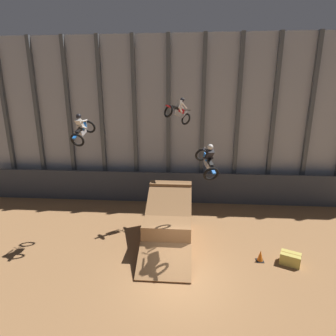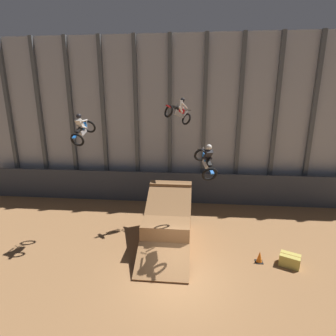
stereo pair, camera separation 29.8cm
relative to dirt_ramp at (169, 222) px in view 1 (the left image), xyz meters
The scene contains 9 objects.
ground_plane 3.76m from the dirt_ramp, 77.77° to the right, with size 60.00×60.00×0.00m, color #996B42.
arena_back_wall 8.26m from the dirt_ramp, 83.26° to the left, with size 32.00×0.40×12.11m.
lower_barrier 5.53m from the dirt_ramp, 82.02° to the left, with size 31.36×0.20×2.33m.
dirt_ramp is the anchor object (origin of this frame).
rider_bike_left_air 6.83m from the dirt_ramp, behind, with size 0.92×1.89×1.67m.
rider_bike_center_air 6.41m from the dirt_ramp, 80.20° to the left, with size 1.73×1.65×1.65m.
rider_bike_right_air 4.72m from the dirt_ramp, 41.08° to the right, with size 1.17×1.90×1.69m.
traffic_cone_near_ramp 5.01m from the dirt_ramp, 21.28° to the right, with size 0.36×0.36×0.58m.
hay_bale_trackside 6.34m from the dirt_ramp, 17.78° to the right, with size 1.07×0.93×0.57m.
Camera 1 is at (0.21, -9.81, 7.74)m, focal length 28.00 mm.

